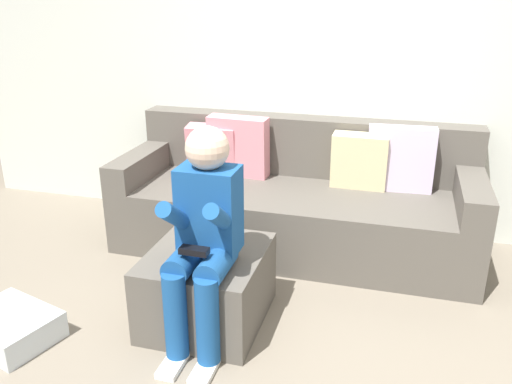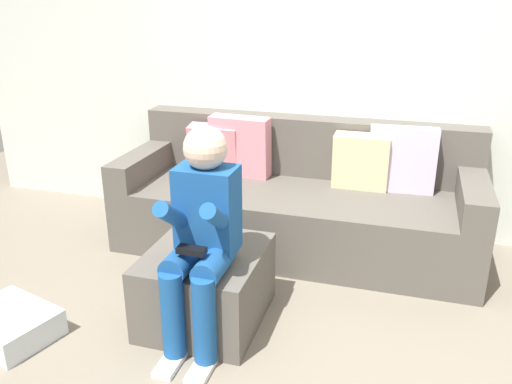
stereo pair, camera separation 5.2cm
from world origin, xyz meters
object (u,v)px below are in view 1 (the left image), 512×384
Objects in this scene: couch_sectional at (296,200)px; ottoman at (208,286)px; storage_bin at (10,327)px; person_seated at (203,233)px.

couch_sectional is 1.12m from ottoman.
storage_bin is at bearing -154.07° from ottoman.
couch_sectional is 1.31m from person_seated.
couch_sectional reaches higher than ottoman.
storage_bin is at bearing -128.22° from couch_sectional.
person_seated is 2.42× the size of storage_bin.
person_seated reaches higher than couch_sectional.
couch_sectional is 3.62× the size of ottoman.
storage_bin is (-0.94, -0.46, -0.14)m from ottoman.
ottoman is 1.46× the size of storage_bin.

